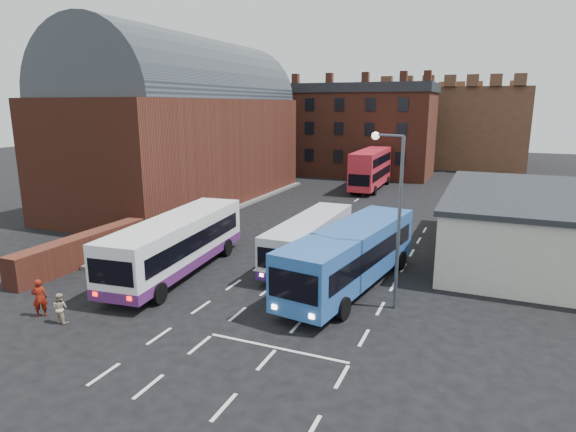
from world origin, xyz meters
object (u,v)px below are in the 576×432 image
at_px(bus_white_inbound, 310,237).
at_px(pedestrian_red, 39,298).
at_px(bus_white_outbound, 177,241).
at_px(street_lamp, 394,205).
at_px(bus_red_double, 371,169).
at_px(bus_blue, 351,253).
at_px(pedestrian_beige, 60,308).

xyz_separation_m(bus_white_inbound, pedestrian_red, (-8.71, -12.06, -0.74)).
xyz_separation_m(bus_white_outbound, bus_white_inbound, (6.35, 4.71, -0.29)).
distance_m(bus_white_inbound, street_lamp, 8.24).
bearing_deg(pedestrian_red, bus_white_outbound, -149.95).
bearing_deg(bus_white_outbound, bus_red_double, 77.71).
bearing_deg(bus_white_outbound, bus_blue, 3.73).
relative_size(street_lamp, pedestrian_red, 4.62).
height_order(bus_white_inbound, pedestrian_beige, bus_white_inbound).
distance_m(bus_white_outbound, pedestrian_red, 7.79).
xyz_separation_m(bus_white_inbound, street_lamp, (5.85, -4.73, 3.37)).
bearing_deg(bus_white_inbound, bus_red_double, -84.07).
bearing_deg(pedestrian_beige, bus_blue, -145.67).
xyz_separation_m(bus_blue, bus_red_double, (-6.17, 30.45, 0.45)).
height_order(bus_blue, street_lamp, street_lamp).
distance_m(pedestrian_red, pedestrian_beige, 1.43).
height_order(bus_red_double, pedestrian_beige, bus_red_double).
bearing_deg(bus_white_outbound, street_lamp, -5.93).
height_order(bus_white_inbound, street_lamp, street_lamp).
relative_size(bus_white_outbound, bus_red_double, 1.08).
relative_size(bus_blue, bus_red_double, 1.09).
bearing_deg(pedestrian_red, bus_white_inbound, -167.95).
bearing_deg(street_lamp, bus_red_double, 104.95).
distance_m(street_lamp, pedestrian_beige, 15.74).
relative_size(bus_white_outbound, bus_white_inbound, 1.20).
xyz_separation_m(bus_white_outbound, street_lamp, (12.20, -0.02, 3.08)).
relative_size(bus_white_inbound, pedestrian_beige, 7.29).
bearing_deg(pedestrian_beige, bus_red_double, -102.67).
height_order(bus_white_outbound, pedestrian_red, bus_white_outbound).
height_order(bus_white_inbound, pedestrian_red, bus_white_inbound).
bearing_deg(bus_blue, bus_white_outbound, 18.12).
relative_size(bus_blue, pedestrian_beige, 8.78).
height_order(bus_white_outbound, pedestrian_beige, bus_white_outbound).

